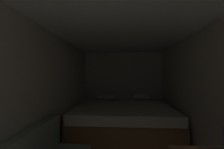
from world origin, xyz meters
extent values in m
cube|color=beige|center=(0.00, 4.46, 1.06)|extent=(2.47, 0.05, 2.13)
cube|color=beige|center=(-1.21, 1.91, 1.06)|extent=(0.05, 5.05, 2.13)
cube|color=beige|center=(1.21, 1.91, 1.06)|extent=(0.05, 5.05, 2.13)
cube|color=white|center=(0.00, 1.91, 2.15)|extent=(2.47, 5.05, 0.05)
cube|color=olive|center=(0.00, 3.35, 0.25)|extent=(2.25, 2.08, 0.49)
cube|color=beige|center=(0.00, 3.35, 0.59)|extent=(2.21, 2.04, 0.20)
ellipsoid|color=white|center=(-0.51, 4.17, 0.78)|extent=(0.55, 0.33, 0.18)
ellipsoid|color=white|center=(0.51, 4.17, 0.78)|extent=(0.55, 0.33, 0.18)
camera|label=1|loc=(-0.04, -0.49, 1.43)|focal=25.56mm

